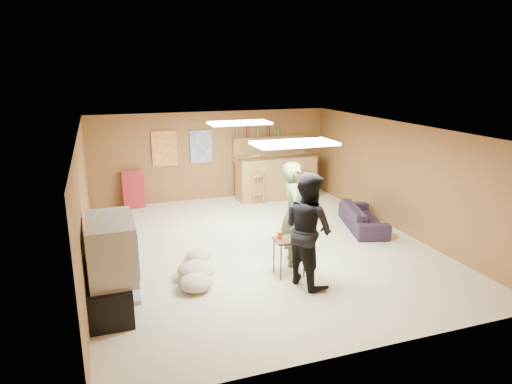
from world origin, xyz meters
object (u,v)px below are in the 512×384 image
object	(u,v)px
tv_body	(111,248)
person_olive	(294,214)
person_black	(308,229)
sofa	(363,217)
bar_counter	(276,177)
tray_table	(289,257)

from	to	relation	value
tv_body	person_olive	world-z (taller)	person_olive
person_black	sofa	world-z (taller)	person_black
tv_body	bar_counter	xyz separation A→B (m)	(4.15, 4.45, -0.35)
person_olive	sofa	bearing A→B (deg)	-44.96
tray_table	sofa	bearing A→B (deg)	33.42
person_olive	tray_table	distance (m)	0.75
bar_counter	person_olive	size ratio (longest dim) A/B	1.14
person_olive	person_black	bearing A→B (deg)	-170.57
person_olive	tray_table	world-z (taller)	person_olive
sofa	tray_table	size ratio (longest dim) A/B	2.65
sofa	tray_table	xyz separation A→B (m)	(-2.34, -1.54, 0.07)
person_black	sofa	xyz separation A→B (m)	(2.18, 1.89, -0.64)
bar_counter	sofa	xyz separation A→B (m)	(0.87, -2.72, -0.31)
tv_body	bar_counter	distance (m)	6.09
person_black	bar_counter	bearing A→B (deg)	-32.23
tv_body	sofa	bearing A→B (deg)	19.03
tv_body	sofa	distance (m)	5.35
person_olive	bar_counter	bearing A→B (deg)	-0.79
tv_body	bar_counter	bearing A→B (deg)	47.00
bar_counter	tray_table	bearing A→B (deg)	-109.01
tv_body	person_black	size ratio (longest dim) A/B	0.62
tv_body	person_black	distance (m)	2.84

